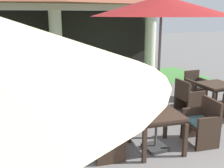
# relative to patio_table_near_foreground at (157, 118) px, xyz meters

# --- Properties ---
(lawn_strip) EXTENTS (11.67, 2.72, 0.01)m
(lawn_strip) POSITION_rel_patio_table_near_foreground_xyz_m (-0.47, 5.50, -0.65)
(lawn_strip) COLOR #47843D
(lawn_strip) RESTS_ON ground
(patio_table_near_foreground) EXTENTS (0.98, 0.98, 0.76)m
(patio_table_near_foreground) POSITION_rel_patio_table_near_foreground_xyz_m (0.00, 0.00, 0.00)
(patio_table_near_foreground) COLOR #38281E
(patio_table_near_foreground) RESTS_ON ground
(patio_umbrella_near_foreground) EXTENTS (2.45, 2.45, 2.94)m
(patio_umbrella_near_foreground) POSITION_rel_patio_table_near_foreground_xyz_m (0.00, 0.00, 2.03)
(patio_umbrella_near_foreground) COLOR #2D2D2D
(patio_umbrella_near_foreground) RESTS_ON ground
(patio_chair_near_foreground_east) EXTENTS (0.60, 0.70, 0.92)m
(patio_chair_near_foreground_east) POSITION_rel_patio_table_near_foreground_xyz_m (1.01, -0.14, -0.22)
(patio_chair_near_foreground_east) COLOR #38281E
(patio_chair_near_foreground_east) RESTS_ON ground
(patio_chair_near_foreground_west) EXTENTS (0.61, 0.69, 0.84)m
(patio_chair_near_foreground_west) POSITION_rel_patio_table_near_foreground_xyz_m (-1.00, 0.14, -0.25)
(patio_chair_near_foreground_west) COLOR #38281E
(patio_chair_near_foreground_west) RESTS_ON ground
(patio_table_mid_left) EXTENTS (0.88, 0.88, 0.70)m
(patio_table_mid_left) POSITION_rel_patio_table_near_foreground_xyz_m (2.80, 1.40, -0.05)
(patio_table_mid_left) COLOR #38281E
(patio_table_mid_left) RESTS_ON ground
(patio_chair_mid_left_north) EXTENTS (0.56, 0.53, 0.87)m
(patio_chair_mid_left_north) POSITION_rel_patio_table_near_foreground_xyz_m (2.84, 2.30, -0.25)
(patio_chair_mid_left_north) COLOR #38281E
(patio_chair_mid_left_north) RESTS_ON ground
(patio_chair_mid_left_west) EXTENTS (0.57, 0.66, 0.89)m
(patio_chair_mid_left_west) POSITION_rel_patio_table_near_foreground_xyz_m (1.91, 1.44, -0.24)
(patio_chair_mid_left_west) COLOR #38281E
(patio_chair_mid_left_west) RESTS_ON ground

